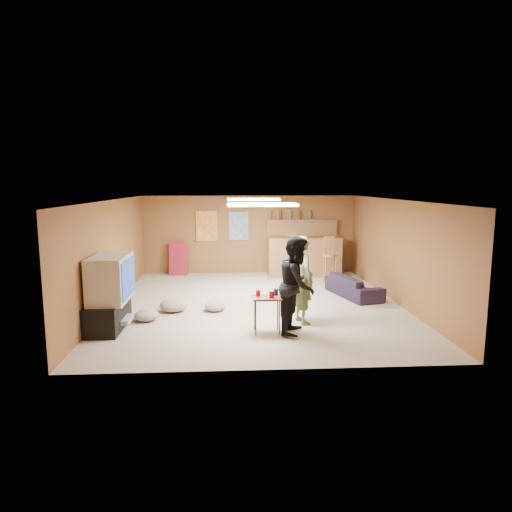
{
  "coord_description": "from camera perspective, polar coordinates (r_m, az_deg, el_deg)",
  "views": [
    {
      "loc": [
        -0.58,
        -9.42,
        2.52
      ],
      "look_at": [
        0.0,
        0.2,
        1.0
      ],
      "focal_mm": 32.0,
      "sensor_mm": 36.0,
      "label": 1
    }
  ],
  "objects": [
    {
      "name": "ceiling_panel_front",
      "position": [
        7.95,
        0.74,
        6.43
      ],
      "size": [
        1.2,
        0.6,
        0.04
      ],
      "primitive_type": "cube",
      "color": "white",
      "rests_on": "ceiling"
    },
    {
      "name": "tv_screen",
      "position": [
        8.28,
        -15.68,
        -2.67
      ],
      "size": [
        0.02,
        0.95,
        0.65
      ],
      "primitive_type": "cube",
      "color": "navy",
      "rests_on": "tv_body"
    },
    {
      "name": "person_black",
      "position": [
        7.77,
        5.16,
        -3.61
      ],
      "size": [
        0.86,
        0.97,
        1.67
      ],
      "primitive_type": "imported",
      "rotation": [
        0.0,
        0.0,
        1.24
      ],
      "color": "black",
      "rests_on": "ground"
    },
    {
      "name": "poster_right",
      "position": [
        12.94,
        -2.2,
        3.77
      ],
      "size": [
        0.55,
        0.03,
        0.8
      ],
      "primitive_type": "cube",
      "color": "#334C99",
      "rests_on": "wall_back"
    },
    {
      "name": "wall_right",
      "position": [
        10.18,
        17.18,
        0.54
      ],
      "size": [
        0.02,
        7.0,
        2.2
      ],
      "primitive_type": "cube",
      "color": "brown",
      "rests_on": "ground"
    },
    {
      "name": "wall_front",
      "position": [
        6.12,
        2.09,
        -4.48
      ],
      "size": [
        6.0,
        0.02,
        2.2
      ],
      "primitive_type": "cube",
      "color": "brown",
      "rests_on": "ground"
    },
    {
      "name": "ground",
      "position": [
        9.77,
        0.07,
        -5.99
      ],
      "size": [
        7.0,
        7.0,
        0.0
      ],
      "primitive_type": "plane",
      "color": "tan",
      "rests_on": "ground"
    },
    {
      "name": "cushion_far",
      "position": [
        8.81,
        -13.51,
        -7.22
      ],
      "size": [
        0.58,
        0.58,
        0.21
      ],
      "primitive_type": "ellipsoid",
      "rotation": [
        0.0,
        0.0,
        0.34
      ],
      "color": "gray",
      "rests_on": "ground"
    },
    {
      "name": "folding_chair_stack",
      "position": [
        12.97,
        -9.69,
        -0.35
      ],
      "size": [
        0.5,
        0.26,
        0.91
      ],
      "primitive_type": "cube",
      "rotation": [
        -0.14,
        0.0,
        0.0
      ],
      "color": "maroon",
      "rests_on": "ground"
    },
    {
      "name": "tv_body",
      "position": [
        8.35,
        -17.76,
        -2.67
      ],
      "size": [
        0.6,
        1.1,
        0.8
      ],
      "primitive_type": "cube",
      "color": "#B2B2B7",
      "rests_on": "tv_stand"
    },
    {
      "name": "bar_stool_right",
      "position": [
        11.88,
        9.23,
        -0.24
      ],
      "size": [
        0.45,
        0.45,
        1.28
      ],
      "primitive_type": null,
      "rotation": [
        0.0,
        0.0,
        -0.11
      ],
      "color": "brown",
      "rests_on": "ground"
    },
    {
      "name": "cushion_near_tv",
      "position": [
        9.33,
        -10.24,
        -6.04
      ],
      "size": [
        0.68,
        0.68,
        0.26
      ],
      "primitive_type": "ellipsoid",
      "rotation": [
        0.0,
        0.0,
        0.22
      ],
      "color": "gray",
      "rests_on": "ground"
    },
    {
      "name": "wall_left",
      "position": [
        9.83,
        -17.66,
        0.23
      ],
      "size": [
        0.02,
        7.0,
        2.2
      ],
      "primitive_type": "cube",
      "color": "brown",
      "rests_on": "ground"
    },
    {
      "name": "cushion_mid",
      "position": [
        9.26,
        -5.16,
        -6.25
      ],
      "size": [
        0.57,
        0.57,
        0.19
      ],
      "primitive_type": "ellipsoid",
      "rotation": [
        0.0,
        0.0,
        -0.43
      ],
      "color": "gray",
      "rests_on": "ground"
    },
    {
      "name": "bottle_row",
      "position": [
        12.95,
        4.3,
        5.11
      ],
      "size": [
        1.2,
        0.08,
        0.26
      ],
      "primitive_type": null,
      "color": "#3F7233",
      "rests_on": "bar_shelf"
    },
    {
      "name": "cup_red_far",
      "position": [
        7.71,
        1.97,
        -4.81
      ],
      "size": [
        0.1,
        0.1,
        0.12
      ],
      "primitive_type": "cylinder",
      "rotation": [
        0.0,
        0.0,
        0.13
      ],
      "color": "red",
      "rests_on": "tray_table"
    },
    {
      "name": "dvd_box",
      "position": [
        8.49,
        -16.53,
        -7.64
      ],
      "size": [
        0.35,
        0.5,
        0.08
      ],
      "primitive_type": "cube",
      "color": "#B2B2B7",
      "rests_on": "tv_stand"
    },
    {
      "name": "poster_left",
      "position": [
        12.95,
        -6.19,
        3.73
      ],
      "size": [
        0.6,
        0.03,
        0.85
      ],
      "primitive_type": "cube",
      "color": "#BF3F26",
      "rests_on": "wall_back"
    },
    {
      "name": "ceiling",
      "position": [
        9.44,
        0.07,
        7.02
      ],
      "size": [
        6.0,
        7.0,
        0.02
      ],
      "primitive_type": "cube",
      "color": "silver",
      "rests_on": "ground"
    },
    {
      "name": "bar_backing",
      "position": [
        13.08,
        5.73,
        3.13
      ],
      "size": [
        2.0,
        0.14,
        0.6
      ],
      "primitive_type": "cube",
      "color": "brown",
      "rests_on": "bar_counter"
    },
    {
      "name": "bar_lip",
      "position": [
        12.38,
        6.25,
        2.33
      ],
      "size": [
        2.1,
        0.12,
        0.05
      ],
      "primitive_type": "cube",
      "color": "#3E1F14",
      "rests_on": "bar_counter"
    },
    {
      "name": "cup_red_near",
      "position": [
        7.83,
        0.28,
        -4.63
      ],
      "size": [
        0.08,
        0.08,
        0.11
      ],
      "primitive_type": "cylinder",
      "rotation": [
        0.0,
        0.0,
        0.01
      ],
      "color": "red",
      "rests_on": "tray_table"
    },
    {
      "name": "wall_back",
      "position": [
        13.01,
        -0.87,
        2.7
      ],
      "size": [
        6.0,
        0.02,
        2.2
      ],
      "primitive_type": "cube",
      "color": "brown",
      "rests_on": "ground"
    },
    {
      "name": "sofa",
      "position": [
        10.6,
        12.12,
        -3.67
      ],
      "size": [
        1.03,
        1.74,
        0.48
      ],
      "primitive_type": "imported",
      "rotation": [
        0.0,
        0.0,
        1.83
      ],
      "color": "black",
      "rests_on": "ground"
    },
    {
      "name": "bar_shelf",
      "position": [
        13.03,
        5.77,
        4.43
      ],
      "size": [
        2.0,
        0.18,
        0.05
      ],
      "primitive_type": "cube",
      "color": "brown",
      "rests_on": "bar_backing"
    },
    {
      "name": "person_olive",
      "position": [
        8.32,
        5.85,
        -2.99
      ],
      "size": [
        0.54,
        0.67,
        1.61
      ],
      "primitive_type": "imported",
      "rotation": [
        0.0,
        0.0,
        1.88
      ],
      "color": "#5E6D3F",
      "rests_on": "ground"
    },
    {
      "name": "tv_stand",
      "position": [
        8.51,
        -18.01,
        -6.96
      ],
      "size": [
        0.55,
        1.3,
        0.5
      ],
      "primitive_type": "cube",
      "color": "black",
      "rests_on": "ground"
    },
    {
      "name": "bar_stool_left",
      "position": [
        12.37,
        4.52,
        -0.11
      ],
      "size": [
        0.43,
        0.43,
        1.15
      ],
      "primitive_type": null,
      "rotation": [
        0.0,
        0.0,
        -0.19
      ],
      "color": "brown",
      "rests_on": "ground"
    },
    {
      "name": "cup_blue",
      "position": [
        7.89,
        2.5,
        -4.51
      ],
      "size": [
        0.1,
        0.1,
        0.11
      ],
      "primitive_type": "cylinder",
      "rotation": [
        0.0,
        0.0,
        -0.27
      ],
      "color": "navy",
      "rests_on": "tray_table"
    },
    {
      "name": "tray_table",
      "position": [
        7.86,
        1.37,
        -7.35
      ],
      "size": [
        0.48,
        0.39,
        0.63
      ],
      "primitive_type": "cube",
      "rotation": [
        0.0,
        0.0,
        0.0
      ],
      "color": "#3E1F14",
      "rests_on": "ground"
    },
    {
      "name": "bar_counter",
      "position": [
        12.7,
        6.02,
        -0.01
      ],
      "size": [
        2.0,
        0.6,
        1.1
      ],
      "primitive_type": "cube",
      "color": "brown",
      "rests_on": "ground"
    },
    {
      "name": "ceiling_panel_back",
      "position": [
        10.64,
        -0.33,
        7.08
      ],
      "size": [
        1.2,
        0.6,
        0.04
      ],
      "primitive_type": "cube",
      "color": "white",
      "rests_on": "ceiling"
    }
  ]
}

